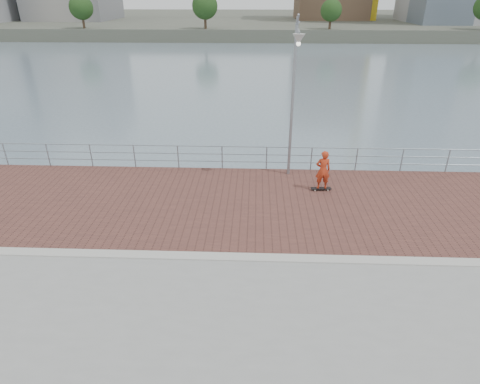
{
  "coord_description": "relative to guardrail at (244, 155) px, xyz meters",
  "views": [
    {
      "loc": [
        0.49,
        -10.23,
        7.46
      ],
      "look_at": [
        0.0,
        2.0,
        1.3
      ],
      "focal_mm": 30.0,
      "sensor_mm": 36.0,
      "label": 1
    }
  ],
  "objects": [
    {
      "name": "skateboarder",
      "position": [
        3.27,
        -2.14,
        0.24
      ],
      "size": [
        0.63,
        0.44,
        1.65
      ],
      "primitive_type": "imported",
      "rotation": [
        0.0,
        0.0,
        3.22
      ],
      "color": "red",
      "rests_on": "skateboard"
    },
    {
      "name": "water",
      "position": [
        -0.0,
        -7.0,
        -2.69
      ],
      "size": [
        400.0,
        400.0,
        0.0
      ],
      "primitive_type": "plane",
      "color": "slate",
      "rests_on": "ground"
    },
    {
      "name": "shoreline_trees",
      "position": [
        11.43,
        70.0,
        3.77
      ],
      "size": [
        144.62,
        5.09,
        6.79
      ],
      "color": "#473323",
      "rests_on": "far_shore"
    },
    {
      "name": "far_shore",
      "position": [
        -0.0,
        115.5,
        -1.44
      ],
      "size": [
        320.0,
        95.0,
        2.5
      ],
      "primitive_type": "cube",
      "color": "#4C5142",
      "rests_on": "ground"
    },
    {
      "name": "brick_lane",
      "position": [
        -0.0,
        -3.4,
        -0.68
      ],
      "size": [
        40.0,
        6.8,
        0.02
      ],
      "primitive_type": "cube",
      "color": "brown",
      "rests_on": "seawall"
    },
    {
      "name": "curb",
      "position": [
        -0.0,
        -7.0,
        -0.66
      ],
      "size": [
        40.0,
        0.4,
        0.06
      ],
      "primitive_type": "cube",
      "color": "#B7B5AD",
      "rests_on": "seawall"
    },
    {
      "name": "skateboard",
      "position": [
        3.27,
        -2.14,
        -0.6
      ],
      "size": [
        0.84,
        0.28,
        0.1
      ],
      "rotation": [
        0.0,
        0.0,
        0.08
      ],
      "color": "black",
      "rests_on": "brick_lane"
    },
    {
      "name": "guardrail",
      "position": [
        0.0,
        0.0,
        0.0
      ],
      "size": [
        39.06,
        0.06,
        1.13
      ],
      "color": "#8C9EA8",
      "rests_on": "brick_lane"
    },
    {
      "name": "street_lamp",
      "position": [
        2.01,
        -0.97,
        3.85
      ],
      "size": [
        0.47,
        1.35,
        6.39
      ],
      "color": "gray",
      "rests_on": "brick_lane"
    }
  ]
}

